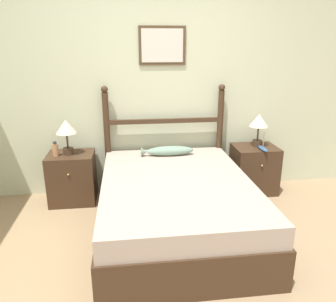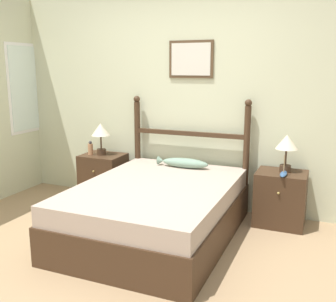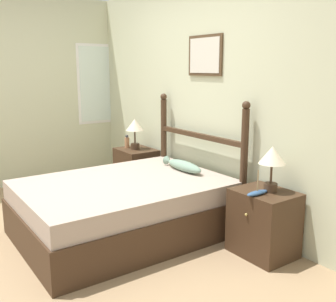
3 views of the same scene
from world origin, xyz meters
TOP-DOWN VIEW (x-y plane):
  - ground_plane at (0.00, 0.00)m, footprint 16.00×16.00m
  - wall_back at (0.00, 1.73)m, footprint 6.40×0.08m
  - bed at (0.16, 0.68)m, footprint 1.41×1.93m
  - headboard at (0.16, 1.61)m, footprint 1.42×0.08m
  - nightstand_left at (-0.91, 1.46)m, footprint 0.51×0.44m
  - nightstand_right at (1.24, 1.46)m, footprint 0.51×0.44m
  - table_lamp_left at (-0.93, 1.46)m, footprint 0.22×0.22m
  - table_lamp_right at (1.27, 1.49)m, footprint 0.22×0.22m
  - bottle at (-1.06, 1.41)m, footprint 0.06×0.06m
  - model_boat at (1.27, 1.33)m, footprint 0.07×0.23m
  - fish_pillow at (0.18, 1.39)m, footprint 0.60×0.14m

SIDE VIEW (x-z plane):
  - ground_plane at x=0.00m, z-range 0.00..0.00m
  - bed at x=0.16m, z-range 0.00..0.53m
  - nightstand_left at x=-0.91m, z-range 0.00..0.57m
  - nightstand_right at x=1.24m, z-range 0.00..0.57m
  - fish_pillow at x=0.18m, z-range 0.53..0.64m
  - model_boat at x=1.27m, z-range 0.49..0.70m
  - bottle at x=-1.06m, z-range 0.56..0.73m
  - headboard at x=0.16m, z-range 0.06..1.35m
  - table_lamp_left at x=-0.93m, z-range 0.66..1.05m
  - table_lamp_right at x=1.27m, z-range 0.66..1.05m
  - wall_back at x=0.00m, z-range 0.00..2.55m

